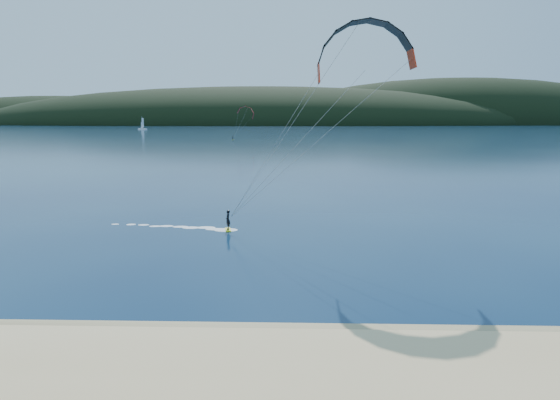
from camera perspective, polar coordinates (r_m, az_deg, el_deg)
name	(u,v)px	position (r m, az deg, el deg)	size (l,w,h in m)	color
ground	(158,393)	(18.39, -13.95, -20.85)	(1800.00, 1800.00, 0.00)	#081C3D
wet_sand	(186,335)	(22.25, -10.75, -15.01)	(220.00, 2.50, 0.10)	#907B53
headland	(292,125)	(760.61, 1.42, 8.70)	(1200.00, 310.00, 140.00)	black
kitesurfer_near	(356,78)	(37.23, 8.81, 13.78)	(24.94, 6.17, 15.90)	yellow
kitesurfer_far	(245,115)	(212.58, -4.03, 9.75)	(10.25, 4.48, 13.56)	yellow
sailboat	(142,129)	(428.95, -15.59, 7.94)	(7.90, 5.28, 11.04)	white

